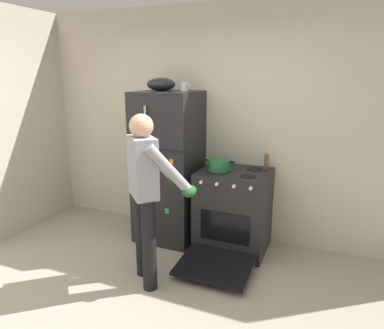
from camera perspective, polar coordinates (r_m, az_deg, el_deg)
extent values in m
plane|color=#9E9384|center=(3.08, -11.33, -24.34)|extent=(8.00, 8.00, 0.00)
cube|color=beige|center=(4.19, 2.81, 6.71)|extent=(6.00, 0.10, 2.70)
cube|color=black|center=(4.08, -3.80, -0.39)|extent=(0.68, 0.68, 1.74)
cube|color=black|center=(3.72, -6.23, 2.51)|extent=(0.67, 0.01, 0.01)
cylinder|color=#B7B7BC|center=(3.90, -7.25, -5.75)|extent=(0.02, 0.02, 0.63)
cylinder|color=#B7B7BC|center=(3.69, -7.68, 7.05)|extent=(0.02, 0.02, 0.33)
cube|color=orange|center=(3.65, -3.42, 0.48)|extent=(0.04, 0.01, 0.06)
cube|color=blue|center=(3.97, -8.43, -5.78)|extent=(0.04, 0.01, 0.06)
cube|color=green|center=(3.85, -4.15, -7.63)|extent=(0.04, 0.01, 0.06)
cube|color=black|center=(3.93, 6.82, -7.45)|extent=(0.76, 0.64, 0.91)
cube|color=black|center=(3.68, 5.36, -10.27)|extent=(0.53, 0.01, 0.33)
cylinder|color=black|center=(3.71, 3.71, -1.30)|extent=(0.17, 0.17, 0.01)
cylinder|color=black|center=(3.61, 9.18, -1.90)|extent=(0.17, 0.17, 0.01)
cylinder|color=black|center=(3.97, 5.07, -0.25)|extent=(0.17, 0.17, 0.01)
cylinder|color=black|center=(3.88, 10.20, -0.78)|extent=(0.17, 0.17, 0.01)
cylinder|color=silver|center=(3.58, 1.51, -2.91)|extent=(0.04, 0.03, 0.04)
cylinder|color=silver|center=(3.52, 4.09, -3.23)|extent=(0.04, 0.03, 0.04)
cylinder|color=silver|center=(3.47, 6.90, -3.56)|extent=(0.04, 0.03, 0.04)
cylinder|color=silver|center=(3.43, 9.63, -3.88)|extent=(0.04, 0.03, 0.04)
cube|color=black|center=(3.57, 3.81, -16.15)|extent=(0.72, 0.58, 0.07)
cylinder|color=black|center=(3.45, -8.21, -11.20)|extent=(0.13, 0.13, 0.86)
cylinder|color=black|center=(3.22, -7.06, -13.10)|extent=(0.13, 0.13, 0.86)
cube|color=gray|center=(3.09, -8.09, -0.43)|extent=(0.40, 0.40, 0.54)
sphere|color=tan|center=(3.02, -8.34, 6.28)|extent=(0.21, 0.21, 0.21)
sphere|color=#454545|center=(3.02, -8.31, 5.59)|extent=(0.15, 0.15, 0.15)
cylinder|color=gray|center=(3.32, -5.91, 0.81)|extent=(0.37, 0.37, 0.49)
cylinder|color=gray|center=(2.95, -3.74, -0.91)|extent=(0.37, 0.37, 0.49)
ellipsoid|color=#1E5123|center=(3.43, -2.91, -2.39)|extent=(0.12, 0.18, 0.10)
ellipsoid|color=#1E5123|center=(3.07, -0.46, -4.42)|extent=(0.12, 0.18, 0.10)
cylinder|color=#236638|center=(3.77, 4.51, -0.05)|extent=(0.25, 0.25, 0.12)
cube|color=black|center=(3.81, 2.40, 0.79)|extent=(0.05, 0.03, 0.02)
cube|color=black|center=(3.72, 6.70, 0.36)|extent=(0.05, 0.03, 0.02)
cylinder|color=silver|center=(3.91, -1.27, 12.65)|extent=(0.08, 0.08, 0.10)
torus|color=silver|center=(3.89, -0.66, 12.71)|extent=(0.06, 0.01, 0.06)
cylinder|color=brown|center=(3.89, 12.13, 0.48)|extent=(0.05, 0.05, 0.17)
ellipsoid|color=black|center=(3.98, -5.09, 12.98)|extent=(0.32, 0.32, 0.14)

